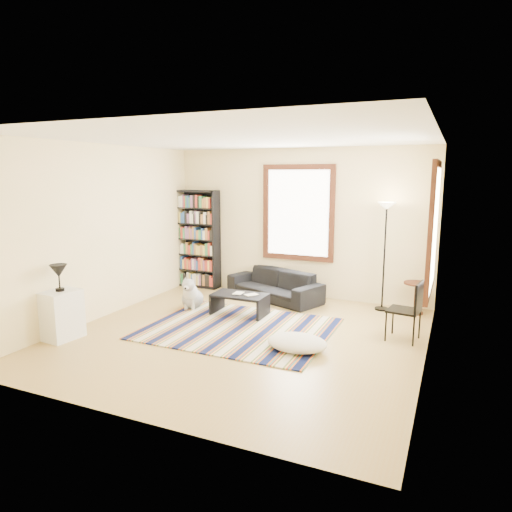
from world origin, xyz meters
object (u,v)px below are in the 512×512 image
at_px(floor_lamp, 384,257).
at_px(white_cabinet, 62,315).
at_px(folding_chair, 404,311).
at_px(sofa, 274,285).
at_px(dog, 192,293).
at_px(bookshelf, 198,239).
at_px(floor_cushion, 297,343).
at_px(side_table, 415,298).
at_px(coffee_table, 240,304).

bearing_deg(floor_lamp, white_cabinet, -140.40).
relative_size(folding_chair, white_cabinet, 1.23).
height_order(floor_lamp, white_cabinet, floor_lamp).
xyz_separation_m(floor_lamp, white_cabinet, (-3.96, -3.28, -0.58)).
height_order(sofa, dog, dog).
distance_m(floor_lamp, folding_chair, 1.54).
bearing_deg(white_cabinet, floor_lamp, 45.54).
xyz_separation_m(bookshelf, floor_cushion, (3.01, -2.51, -0.90)).
distance_m(floor_lamp, dog, 3.36).
bearing_deg(side_table, folding_chair, -92.09).
xyz_separation_m(coffee_table, dog, (-0.93, 0.02, 0.10)).
height_order(coffee_table, folding_chair, folding_chair).
bearing_deg(folding_chair, sofa, 160.68).
height_order(side_table, white_cabinet, white_cabinet).
distance_m(coffee_table, dog, 0.94).
bearing_deg(floor_cushion, dog, 154.46).
bearing_deg(floor_cushion, folding_chair, 37.94).
bearing_deg(side_table, dog, -160.97).
bearing_deg(floor_lamp, floor_cushion, -107.88).
bearing_deg(bookshelf, side_table, -2.27).
bearing_deg(dog, bookshelf, 104.35).
relative_size(sofa, folding_chair, 2.17).
height_order(coffee_table, floor_lamp, floor_lamp).
distance_m(floor_cushion, dog, 2.56).
height_order(sofa, bookshelf, bookshelf).
distance_m(floor_lamp, side_table, 0.85).
bearing_deg(floor_lamp, bookshelf, 177.42).
relative_size(bookshelf, floor_lamp, 1.08).
distance_m(floor_lamp, white_cabinet, 5.17).
xyz_separation_m(sofa, dog, (-1.09, -1.14, 0.01)).
xyz_separation_m(side_table, folding_chair, (-0.05, -1.37, 0.16)).
height_order(folding_chair, dog, folding_chair).
xyz_separation_m(folding_chair, dog, (-3.55, 0.13, -0.15)).
bearing_deg(bookshelf, dog, -63.25).
xyz_separation_m(coffee_table, white_cabinet, (-1.83, -2.01, 0.17)).
xyz_separation_m(sofa, bookshelf, (-1.80, 0.27, 0.73)).
relative_size(floor_cushion, side_table, 1.52).
distance_m(sofa, floor_lamp, 2.07).
xyz_separation_m(folding_chair, white_cabinet, (-4.45, -1.91, -0.08)).
distance_m(sofa, floor_cushion, 2.55).
relative_size(floor_cushion, dog, 1.45).
distance_m(white_cabinet, dog, 2.23).
xyz_separation_m(floor_cushion, dog, (-2.30, 1.10, 0.18)).
bearing_deg(dog, floor_lamp, 9.70).
xyz_separation_m(bookshelf, side_table, (4.31, -0.17, -0.73)).
xyz_separation_m(sofa, folding_chair, (2.45, -1.27, 0.16)).
bearing_deg(sofa, white_cabinet, -101.10).
relative_size(coffee_table, floor_cushion, 1.10).
distance_m(floor_cushion, floor_lamp, 2.60).
bearing_deg(floor_cushion, floor_lamp, 72.12).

